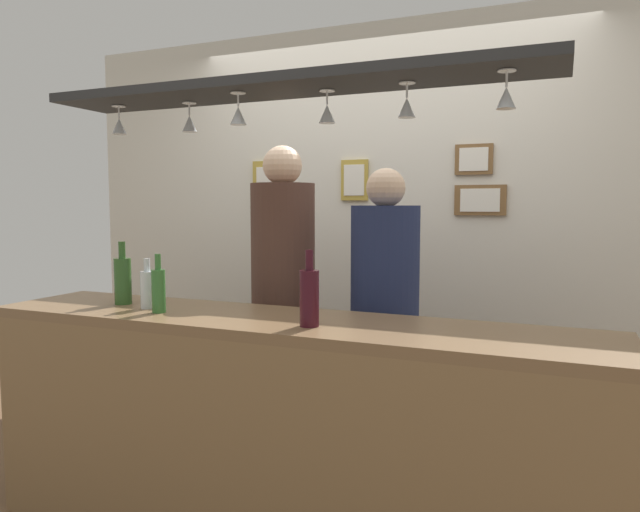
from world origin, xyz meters
The scene contains 20 objects.
ground_plane centered at (0.00, 0.00, 0.00)m, with size 8.00×8.00×0.00m, color brown.
back_wall centered at (0.00, 1.10, 1.30)m, with size 4.40×0.06×2.60m, color silver.
bar_counter centered at (0.00, -0.50, 0.67)m, with size 2.70×0.55×0.98m.
overhead_glass_rack centered at (0.00, -0.30, 1.94)m, with size 2.20×0.36×0.04m, color black.
hanging_wineglass_far_left centered at (-0.87, -0.29, 1.83)m, with size 0.07×0.07×0.13m.
hanging_wineglass_left centered at (-0.51, -0.23, 1.83)m, with size 0.07×0.07×0.13m.
hanging_wineglass_center_left centered at (-0.18, -0.35, 1.83)m, with size 0.07×0.07×0.13m.
hanging_wineglass_center centered at (0.18, -0.25, 1.83)m, with size 0.07×0.07×0.13m.
hanging_wineglass_center_right centered at (0.52, -0.27, 1.83)m, with size 0.07×0.07×0.13m.
hanging_wineglass_right centered at (0.89, -0.34, 1.83)m, with size 0.07×0.07×0.13m.
person_left_brown_shirt centered at (-0.28, 0.26, 1.07)m, with size 0.34×0.34×1.77m.
person_middle_navy_shirt centered at (0.28, 0.26, 0.98)m, with size 0.34×0.34×1.64m.
bottle_wine_dark_red centered at (0.19, -0.45, 1.10)m, with size 0.08×0.08×0.30m.
bottle_champagne_green centered at (-0.84, -0.32, 1.10)m, with size 0.08×0.08×0.30m.
bottle_soda_clear centered at (-0.66, -0.37, 1.08)m, with size 0.06×0.06×0.23m.
bottle_beer_green_import centered at (-0.54, -0.44, 1.09)m, with size 0.06×0.06×0.26m.
picture_frame_lower_pair centered at (0.63, 1.06, 1.49)m, with size 0.30×0.02×0.18m.
picture_frame_crest centered at (-0.16, 1.06, 1.62)m, with size 0.18×0.02×0.26m.
picture_frame_upper_small centered at (0.59, 1.06, 1.73)m, with size 0.22×0.02×0.18m.
picture_frame_caricature centered at (-0.77, 1.06, 1.59)m, with size 0.26×0.02×0.34m.
Camera 1 is at (1.08, -2.48, 1.45)m, focal length 32.42 mm.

